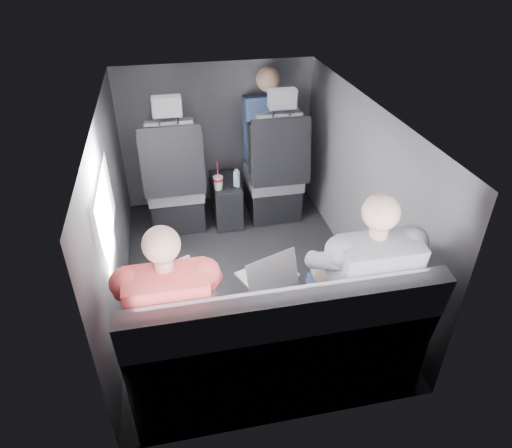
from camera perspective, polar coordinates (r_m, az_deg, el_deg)
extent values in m
plane|color=black|center=(3.64, -1.57, -6.49)|extent=(2.60, 2.60, 0.00)
plane|color=#B2B2AD|center=(2.97, -1.97, 14.10)|extent=(2.60, 2.60, 0.00)
cube|color=#56565B|center=(3.25, -17.58, 1.01)|extent=(0.02, 2.60, 1.35)
cube|color=#56565B|center=(3.50, 12.94, 4.19)|extent=(0.02, 2.60, 1.35)
cube|color=#56565B|center=(4.42, -4.82, 11.03)|extent=(1.80, 0.02, 1.35)
cube|color=#56565B|center=(2.25, 4.36, -13.67)|extent=(1.80, 0.02, 1.35)
cube|color=white|center=(2.87, -18.24, 1.80)|extent=(0.02, 0.75, 0.42)
cube|color=black|center=(3.87, 3.08, 9.90)|extent=(0.35, 0.11, 0.59)
cube|color=black|center=(4.28, -9.79, 2.04)|extent=(0.46, 0.48, 0.30)
cube|color=slate|center=(4.15, -10.07, 4.63)|extent=(0.48, 0.46, 0.14)
cube|color=slate|center=(3.81, -10.43, 8.16)|extent=(0.38, 0.18, 0.61)
cube|color=black|center=(3.82, -13.69, 7.38)|extent=(0.08, 0.21, 0.53)
cube|color=black|center=(3.83, -7.08, 8.10)|extent=(0.08, 0.21, 0.53)
cube|color=black|center=(3.75, -10.36, 7.62)|extent=(0.50, 0.11, 0.58)
cube|color=slate|center=(3.61, -11.10, 14.25)|extent=(0.22, 0.10, 0.15)
cube|color=black|center=(4.38, 2.02, 3.29)|extent=(0.46, 0.48, 0.30)
cube|color=slate|center=(4.25, 2.14, 5.86)|extent=(0.48, 0.46, 0.14)
cube|color=slate|center=(3.92, 2.95, 9.39)|extent=(0.38, 0.18, 0.61)
cube|color=black|center=(3.89, -0.25, 8.74)|extent=(0.08, 0.21, 0.53)
cube|color=black|center=(3.99, 6.04, 9.21)|extent=(0.08, 0.21, 0.53)
cube|color=black|center=(3.87, 3.18, 8.88)|extent=(0.50, 0.11, 0.58)
cube|color=slate|center=(3.73, 3.30, 15.37)|extent=(0.22, 0.10, 0.15)
cube|color=black|center=(4.24, -3.77, 3.01)|extent=(0.24, 0.48, 0.40)
cylinder|color=black|center=(4.04, -4.32, 4.63)|extent=(0.09, 0.09, 0.01)
cylinder|color=black|center=(4.05, -2.77, 4.79)|extent=(0.09, 0.09, 0.01)
cube|color=slate|center=(2.76, 2.36, -16.02)|extent=(1.60, 0.50, 0.45)
cube|color=slate|center=(2.28, 4.03, -12.70)|extent=(1.60, 0.17, 0.47)
cylinder|color=red|center=(3.97, -4.77, 5.59)|extent=(0.09, 0.09, 0.02)
cylinder|color=white|center=(3.96, -4.78, 5.85)|extent=(0.09, 0.09, 0.01)
cylinder|color=red|center=(3.93, -4.84, 6.85)|extent=(0.01, 0.01, 0.14)
cylinder|color=#9DBBD5|center=(4.01, -2.44, 5.61)|extent=(0.06, 0.06, 0.15)
cylinder|color=#9DBBD5|center=(3.97, -2.46, 6.67)|extent=(0.03, 0.03, 0.02)
cube|color=white|center=(2.68, -10.99, -7.60)|extent=(0.41, 0.36, 0.02)
cube|color=silver|center=(2.66, -11.00, -7.63)|extent=(0.30, 0.24, 0.00)
cube|color=white|center=(2.73, -11.08, -6.46)|extent=(0.11, 0.09, 0.00)
cube|color=white|center=(2.49, -11.13, -7.66)|extent=(0.33, 0.21, 0.23)
cube|color=white|center=(2.49, -11.14, -7.59)|extent=(0.29, 0.18, 0.20)
cube|color=#B2B2B7|center=(2.71, 1.38, -6.35)|extent=(0.38, 0.32, 0.02)
cube|color=silver|center=(2.70, 1.45, -6.37)|extent=(0.29, 0.21, 0.00)
cube|color=#B2B2B7|center=(2.76, 1.07, -5.32)|extent=(0.11, 0.08, 0.00)
cube|color=#B2B2B7|center=(2.54, 2.12, -6.29)|extent=(0.32, 0.18, 0.21)
cube|color=white|center=(2.54, 2.08, -6.23)|extent=(0.28, 0.15, 0.18)
cube|color=black|center=(2.87, 11.64, -4.58)|extent=(0.31, 0.23, 0.02)
cube|color=black|center=(2.86, 11.78, -4.58)|extent=(0.25, 0.13, 0.00)
cube|color=black|center=(2.91, 11.22, -3.69)|extent=(0.09, 0.05, 0.00)
cube|color=black|center=(2.72, 12.88, -4.39)|extent=(0.30, 0.09, 0.20)
cube|color=white|center=(2.73, 12.82, -4.34)|extent=(0.26, 0.07, 0.17)
cube|color=#333237|center=(2.60, -12.74, -11.74)|extent=(0.14, 0.42, 0.13)
cube|color=#333237|center=(2.59, -7.98, -11.24)|extent=(0.14, 0.42, 0.13)
cube|color=#333237|center=(2.96, -12.13, -12.77)|extent=(0.13, 0.13, 0.45)
cube|color=#333237|center=(2.95, -7.94, -12.33)|extent=(0.13, 0.13, 0.45)
cube|color=#E84E4C|center=(2.29, -10.68, -10.69)|extent=(0.39, 0.26, 0.52)
sphere|color=#DBA788|center=(2.07, -11.76, -2.53)|extent=(0.17, 0.17, 0.17)
cylinder|color=#DBA788|center=(2.57, -15.12, -8.30)|extent=(0.11, 0.27, 0.12)
cylinder|color=#DBA788|center=(2.56, -6.44, -7.37)|extent=(0.11, 0.27, 0.12)
cube|color=navy|center=(2.73, 9.72, -8.67)|extent=(0.15, 0.45, 0.13)
cube|color=navy|center=(2.81, 14.07, -7.92)|extent=(0.15, 0.45, 0.13)
cube|color=navy|center=(3.08, 7.71, -9.94)|extent=(0.13, 0.13, 0.45)
cube|color=navy|center=(3.15, 11.64, -9.26)|extent=(0.13, 0.13, 0.45)
cube|color=slate|center=(2.47, 14.31, -6.83)|extent=(0.41, 0.28, 0.56)
sphere|color=#D1A88F|center=(2.27, 15.35, 1.46)|extent=(0.18, 0.18, 0.18)
cylinder|color=#D1A88F|center=(2.66, 7.58, -5.31)|extent=(0.12, 0.28, 0.12)
cylinder|color=#D1A88F|center=(2.80, 15.56, -4.11)|extent=(0.12, 0.28, 0.12)
cube|color=navy|center=(4.25, 1.52, 11.75)|extent=(0.43, 0.28, 0.62)
sphere|color=#DBA788|center=(4.13, 1.55, 17.62)|extent=(0.21, 0.21, 0.21)
cube|color=navy|center=(4.41, 1.29, 8.51)|extent=(0.37, 0.43, 0.13)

